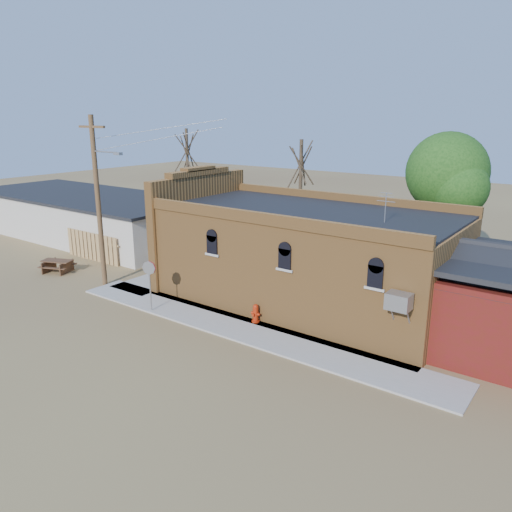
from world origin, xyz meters
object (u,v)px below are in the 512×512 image
Objects in this scene: brick_bar at (301,255)px; stop_sign at (149,273)px; picnic_table at (58,264)px; trash_barrel at (191,270)px; utility_pole at (98,198)px; fire_hydrant at (256,313)px.

brick_bar is 6.77× the size of stop_sign.
picnic_table is (-9.16, 0.99, -1.46)m from stop_sign.
stop_sign is at bearing -28.84° from picnic_table.
picnic_table is at bearing 176.71° from stop_sign.
trash_barrel reaches higher than picnic_table.
trash_barrel is at bearing 53.03° from utility_pole.
utility_pole reaches higher than brick_bar.
utility_pole is at bearing -126.97° from trash_barrel.
brick_bar is at bearing 51.70° from stop_sign.
stop_sign is (4.98, -1.20, -2.83)m from utility_pole.
fire_hydrant is 0.39× the size of picnic_table.
picnic_table is (-7.02, -3.98, 0.05)m from trash_barrel.
stop_sign reaches higher than trash_barrel.
brick_bar is at bearing 23.69° from utility_pole.
utility_pole is at bearing -19.82° from picnic_table.
fire_hydrant is (9.76, 0.60, -4.28)m from utility_pole.
fire_hydrant is at bearing -90.37° from brick_bar.
trash_barrel is 0.33× the size of picnic_table.
brick_bar reaches higher than fire_hydrant.
brick_bar reaches higher than trash_barrel.
utility_pole reaches higher than trash_barrel.
stop_sign is (-4.81, -5.49, -0.40)m from brick_bar.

